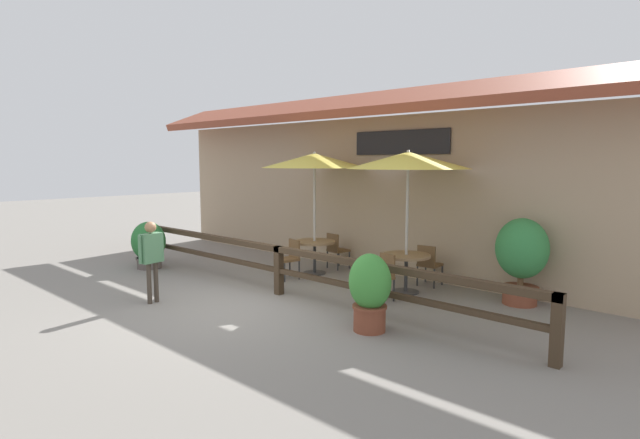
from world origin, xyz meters
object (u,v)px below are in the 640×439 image
Objects in this scene: chair_near_streetside at (290,257)px; chair_middle_wallside at (429,263)px; dining_table_near at (315,247)px; potted_plant_entrance_palm at (522,255)px; patio_umbrella_middle at (408,161)px; potted_plant_small_flowering at (149,244)px; chair_near_wallside at (336,249)px; chair_middle_streetside at (382,274)px; potted_plant_corner_fern at (370,290)px; patio_umbrella_near at (315,161)px; dining_table_middle at (406,262)px; pedestrian at (151,251)px.

chair_near_streetside is 3.00m from chair_middle_wallside.
potted_plant_entrance_palm is (4.46, 0.70, 0.30)m from dining_table_near.
patio_umbrella_middle is 6.59m from potted_plant_small_flowering.
chair_middle_streetside is at bearing 155.48° from chair_near_wallside.
chair_near_wallside is 0.31× the size of patio_umbrella_middle.
dining_table_near is at bearing 175.58° from chair_middle_streetside.
patio_umbrella_middle is at bearing 100.98° from chair_middle_streetside.
potted_plant_entrance_palm reaches higher than potted_plant_corner_fern.
patio_umbrella_middle is at bearing 170.43° from chair_near_wallside.
potted_plant_corner_fern reaches higher than potted_plant_small_flowering.
patio_umbrella_near is 1.00× the size of patio_umbrella_middle.
potted_plant_entrance_palm is at bearing -173.15° from chair_near_wallside.
potted_plant_corner_fern reaches higher than dining_table_middle.
dining_table_near is 4.04m from potted_plant_corner_fern.
patio_umbrella_near is at bearing 145.21° from potted_plant_corner_fern.
potted_plant_entrance_palm reaches higher than potted_plant_small_flowering.
patio_umbrella_middle is 2.25m from chair_middle_streetside.
patio_umbrella_middle reaches higher than potted_plant_small_flowering.
chair_middle_streetside is (2.43, -1.52, 0.00)m from chair_near_wallside.
potted_plant_corner_fern is at bearing -13.77° from chair_near_streetside.
dining_table_near is 1.10× the size of chair_middle_streetside.
potted_plant_entrance_palm is at bearing 19.67° from patio_umbrella_middle.
chair_middle_streetside is 2.52m from potted_plant_entrance_palm.
chair_near_streetside reaches higher than dining_table_middle.
potted_plant_entrance_palm is (1.14, 3.00, 0.27)m from potted_plant_corner_fern.
chair_near_streetside is at bearing 94.52° from chair_near_wallside.
patio_umbrella_near is at bearing -16.01° from pedestrian.
dining_table_near is 1.10× the size of chair_near_streetside.
potted_plant_small_flowering is (-3.31, -1.55, 0.11)m from chair_near_streetside.
patio_umbrella_middle is 5.09m from pedestrian.
dining_table_near is at bearing -171.09° from potted_plant_entrance_palm.
chair_near_wallside is 4.46m from potted_plant_entrance_palm.
potted_plant_entrance_palm is (4.44, -0.05, 0.42)m from chair_near_wallside.
dining_table_near is at bearing 0.00° from patio_umbrella_near.
pedestrian reaches higher than chair_near_wallside.
patio_umbrella_near is 2.48m from patio_umbrella_middle.
patio_umbrella_near is 3.24× the size of chair_middle_streetside.
dining_table_middle is at bearing 90.00° from patio_umbrella_middle.
chair_middle_streetside is at bearing -143.70° from potted_plant_entrance_palm.
patio_umbrella_near is 3.39m from chair_middle_wallside.
chair_near_wallside and chair_middle_wallside have the same top height.
chair_near_streetside is 1.50m from chair_near_wallside.
dining_table_near is 0.79× the size of potted_plant_corner_fern.
patio_umbrella_middle reaches higher than chair_near_wallside.
dining_table_near is 1.10× the size of chair_near_wallside.
potted_plant_corner_fern is at bearing -70.03° from patio_umbrella_middle.
patio_umbrella_middle is 3.13m from potted_plant_corner_fern.
patio_umbrella_near reaches higher than potted_plant_corner_fern.
patio_umbrella_middle reaches higher than chair_near_streetside.
potted_plant_small_flowering is 0.95× the size of potted_plant_corner_fern.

